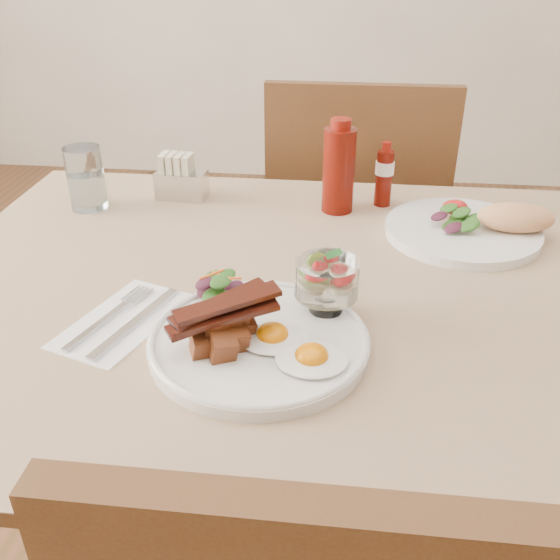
{
  "coord_description": "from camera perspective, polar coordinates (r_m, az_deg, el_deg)",
  "views": [
    {
      "loc": [
        -0.02,
        -0.8,
        1.22
      ],
      "look_at": [
        -0.1,
        -0.1,
        0.82
      ],
      "focal_mm": 40.0,
      "sensor_mm": 36.0,
      "label": 1
    }
  ],
  "objects": [
    {
      "name": "fried_eggs",
      "position": [
        0.76,
        1.06,
        -6.07
      ],
      "size": [
        0.14,
        0.12,
        0.02
      ],
      "rotation": [
        0.0,
        0.0,
        -0.01
      ],
      "color": "white",
      "rests_on": "main_plate"
    },
    {
      "name": "main_plate",
      "position": [
        0.79,
        -1.94,
        -5.7
      ],
      "size": [
        0.28,
        0.28,
        0.02
      ],
      "primitive_type": "cylinder",
      "color": "white",
      "rests_on": "table"
    },
    {
      "name": "side_salad",
      "position": [
        0.86,
        -5.49,
        -0.77
      ],
      "size": [
        0.08,
        0.07,
        0.04
      ],
      "rotation": [
        0.0,
        0.0,
        0.35
      ],
      "color": "#1C4B14",
      "rests_on": "main_plate"
    },
    {
      "name": "napkin_cutlery",
      "position": [
        0.87,
        -14.11,
        -3.58
      ],
      "size": [
        0.16,
        0.22,
        0.01
      ],
      "rotation": [
        0.0,
        0.0,
        -0.33
      ],
      "color": "white",
      "rests_on": "table"
    },
    {
      "name": "ketchup_bottle",
      "position": [
        1.16,
        5.4,
        10.09
      ],
      "size": [
        0.06,
        0.06,
        0.17
      ],
      "rotation": [
        0.0,
        0.0,
        -0.03
      ],
      "color": "#540B04",
      "rests_on": "table"
    },
    {
      "name": "water_glass",
      "position": [
        1.23,
        -17.28,
        8.57
      ],
      "size": [
        0.07,
        0.07,
        0.12
      ],
      "color": "white",
      "rests_on": "table"
    },
    {
      "name": "chair_far",
      "position": [
        1.62,
        6.72,
        4.09
      ],
      "size": [
        0.42,
        0.42,
        0.93
      ],
      "color": "brown",
      "rests_on": "ground"
    },
    {
      "name": "table",
      "position": [
        0.97,
        6.75,
        -5.37
      ],
      "size": [
        1.33,
        0.88,
        0.75
      ],
      "color": "brown",
      "rests_on": "ground"
    },
    {
      "name": "sugar_caddy",
      "position": [
        1.24,
        -9.11,
        9.03
      ],
      "size": [
        0.1,
        0.06,
        0.09
      ],
      "rotation": [
        0.0,
        0.0,
        -0.07
      ],
      "color": "silver",
      "rests_on": "table"
    },
    {
      "name": "hot_sauce_bottle",
      "position": [
        1.2,
        9.51,
        9.45
      ],
      "size": [
        0.05,
        0.05,
        0.12
      ],
      "rotation": [
        0.0,
        0.0,
        0.42
      ],
      "color": "#540B04",
      "rests_on": "table"
    },
    {
      "name": "second_plate",
      "position": [
        1.12,
        17.39,
        4.7
      ],
      "size": [
        0.29,
        0.26,
        0.07
      ],
      "rotation": [
        0.0,
        0.0,
        0.41
      ],
      "color": "white",
      "rests_on": "table"
    },
    {
      "name": "bacon_potato_pile",
      "position": [
        0.76,
        -5.21,
        -4.01
      ],
      "size": [
        0.14,
        0.11,
        0.06
      ],
      "rotation": [
        0.0,
        0.0,
        0.15
      ],
      "color": "maroon",
      "rests_on": "main_plate"
    },
    {
      "name": "fruit_cup",
      "position": [
        0.82,
        4.3,
        0.1
      ],
      "size": [
        0.08,
        0.08,
        0.09
      ],
      "rotation": [
        0.0,
        0.0,
        0.21
      ],
      "color": "white",
      "rests_on": "main_plate"
    }
  ]
}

